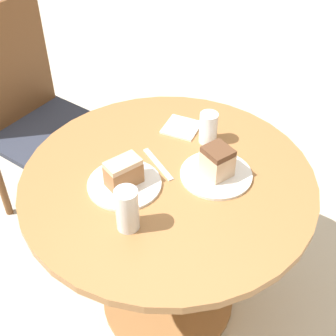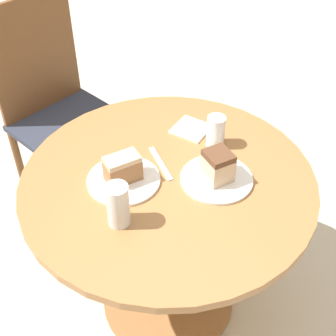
{
  "view_description": "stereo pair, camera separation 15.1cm",
  "coord_description": "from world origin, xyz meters",
  "px_view_note": "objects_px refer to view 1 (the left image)",
  "views": [
    {
      "loc": [
        -0.86,
        -0.74,
        1.74
      ],
      "look_at": [
        0.0,
        0.0,
        0.75
      ],
      "focal_mm": 50.0,
      "sensor_mm": 36.0,
      "label": 1
    },
    {
      "loc": [
        -0.75,
        -0.85,
        1.74
      ],
      "look_at": [
        0.0,
        0.0,
        0.75
      ],
      "focal_mm": 50.0,
      "sensor_mm": 36.0,
      "label": 2
    }
  ],
  "objects_px": {
    "chair": "(37,117)",
    "glass_water": "(127,211)",
    "glass_lemonade": "(208,130)",
    "plate_near": "(124,184)",
    "cake_slice_near": "(123,172)",
    "cake_slice_far": "(217,161)",
    "plate_far": "(216,174)"
  },
  "relations": [
    {
      "from": "chair",
      "to": "glass_lemonade",
      "type": "bearing_deg",
      "value": -83.8
    },
    {
      "from": "glass_lemonade",
      "to": "glass_water",
      "type": "height_order",
      "value": "glass_water"
    },
    {
      "from": "cake_slice_near",
      "to": "plate_far",
      "type": "bearing_deg",
      "value": -40.4
    },
    {
      "from": "plate_near",
      "to": "plate_far",
      "type": "distance_m",
      "value": 0.3
    },
    {
      "from": "plate_far",
      "to": "cake_slice_near",
      "type": "relative_size",
      "value": 1.92
    },
    {
      "from": "chair",
      "to": "plate_far",
      "type": "relative_size",
      "value": 4.24
    },
    {
      "from": "plate_far",
      "to": "plate_near",
      "type": "bearing_deg",
      "value": 139.6
    },
    {
      "from": "glass_lemonade",
      "to": "glass_water",
      "type": "distance_m",
      "value": 0.48
    },
    {
      "from": "chair",
      "to": "glass_lemonade",
      "type": "distance_m",
      "value": 0.87
    },
    {
      "from": "glass_water",
      "to": "chair",
      "type": "bearing_deg",
      "value": 70.98
    },
    {
      "from": "glass_lemonade",
      "to": "plate_near",
      "type": "bearing_deg",
      "value": 170.19
    },
    {
      "from": "plate_near",
      "to": "cake_slice_near",
      "type": "distance_m",
      "value": 0.05
    },
    {
      "from": "chair",
      "to": "cake_slice_near",
      "type": "relative_size",
      "value": 8.13
    },
    {
      "from": "plate_near",
      "to": "glass_lemonade",
      "type": "xyz_separation_m",
      "value": [
        0.36,
        -0.06,
        0.05
      ]
    },
    {
      "from": "chair",
      "to": "plate_near",
      "type": "xyz_separation_m",
      "value": [
        -0.19,
        -0.76,
        0.19
      ]
    },
    {
      "from": "plate_near",
      "to": "cake_slice_far",
      "type": "height_order",
      "value": "cake_slice_far"
    },
    {
      "from": "chair",
      "to": "cake_slice_far",
      "type": "distance_m",
      "value": 0.99
    },
    {
      "from": "chair",
      "to": "glass_water",
      "type": "xyz_separation_m",
      "value": [
        -0.31,
        -0.9,
        0.25
      ]
    },
    {
      "from": "plate_near",
      "to": "cake_slice_near",
      "type": "height_order",
      "value": "cake_slice_near"
    },
    {
      "from": "chair",
      "to": "cake_slice_near",
      "type": "xyz_separation_m",
      "value": [
        -0.19,
        -0.76,
        0.24
      ]
    },
    {
      "from": "cake_slice_far",
      "to": "glass_lemonade",
      "type": "xyz_separation_m",
      "value": [
        0.13,
        0.13,
        -0.01
      ]
    },
    {
      "from": "cake_slice_near",
      "to": "glass_water",
      "type": "bearing_deg",
      "value": -131.42
    },
    {
      "from": "cake_slice_near",
      "to": "cake_slice_far",
      "type": "distance_m",
      "value": 0.3
    },
    {
      "from": "chair",
      "to": "glass_water",
      "type": "distance_m",
      "value": 0.98
    },
    {
      "from": "cake_slice_near",
      "to": "cake_slice_far",
      "type": "relative_size",
      "value": 1.18
    },
    {
      "from": "cake_slice_near",
      "to": "glass_water",
      "type": "height_order",
      "value": "glass_water"
    },
    {
      "from": "plate_near",
      "to": "cake_slice_far",
      "type": "relative_size",
      "value": 2.28
    },
    {
      "from": "glass_lemonade",
      "to": "glass_water",
      "type": "relative_size",
      "value": 0.82
    },
    {
      "from": "plate_near",
      "to": "glass_lemonade",
      "type": "relative_size",
      "value": 2.06
    },
    {
      "from": "plate_far",
      "to": "glass_water",
      "type": "relative_size",
      "value": 1.67
    },
    {
      "from": "cake_slice_near",
      "to": "cake_slice_far",
      "type": "height_order",
      "value": "cake_slice_far"
    },
    {
      "from": "plate_near",
      "to": "glass_lemonade",
      "type": "distance_m",
      "value": 0.37
    }
  ]
}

